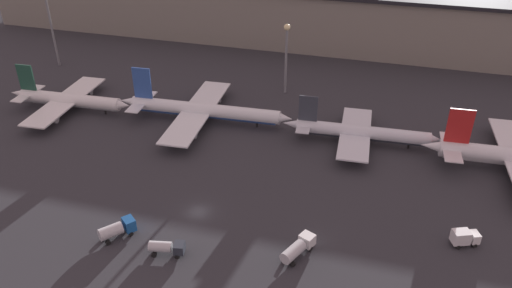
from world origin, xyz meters
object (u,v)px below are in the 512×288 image
service_vehicle_1 (167,247)px  airplane_0 (68,100)px  service_vehicle_2 (298,248)px  service_vehicle_0 (117,229)px  airplane_2 (360,133)px  service_vehicle_3 (464,237)px  airplane_1 (202,110)px

service_vehicle_1 → airplane_0: bearing=126.5°
service_vehicle_1 → service_vehicle_2: service_vehicle_2 is taller
service_vehicle_0 → airplane_2: bearing=-0.6°
service_vehicle_1 → service_vehicle_3: size_ratio=1.23×
airplane_1 → airplane_0: bearing=-177.2°
airplane_1 → service_vehicle_3: bearing=-30.1°
airplane_2 → service_vehicle_2: size_ratio=4.80×
airplane_2 → airplane_0: bearing=179.6°
service_vehicle_0 → service_vehicle_2: size_ratio=0.84×
airplane_0 → service_vehicle_3: airplane_0 is taller
airplane_1 → service_vehicle_2: size_ratio=5.89×
service_vehicle_0 → service_vehicle_2: bearing=-43.4°
airplane_2 → service_vehicle_1: airplane_2 is taller
service_vehicle_0 → service_vehicle_1: (10.66, -1.65, -0.24)m
service_vehicle_2 → service_vehicle_3: (27.97, 11.06, 0.03)m
airplane_0 → airplane_2: 77.91m
service_vehicle_0 → service_vehicle_2: 32.98m
service_vehicle_1 → service_vehicle_2: (22.02, 6.05, 0.18)m
service_vehicle_0 → service_vehicle_3: (60.65, 15.46, -0.03)m
airplane_0 → airplane_1: airplane_1 is taller
service_vehicle_0 → service_vehicle_3: bearing=-36.8°
airplane_0 → service_vehicle_0: size_ratio=5.35×
airplane_0 → airplane_2: airplane_0 is taller
airplane_1 → service_vehicle_3: (62.46, -31.34, -1.39)m
airplane_2 → service_vehicle_1: (-28.05, -48.47, -1.35)m
airplane_0 → service_vehicle_0: 57.95m
airplane_2 → service_vehicle_0: size_ratio=5.74×
service_vehicle_0 → airplane_0: bearing=81.4°
airplane_1 → service_vehicle_0: bearing=-91.2°
service_vehicle_3 → service_vehicle_1: bearing=176.0°
airplane_0 → airplane_2: bearing=-0.4°
airplane_1 → service_vehicle_2: (34.49, -42.40, -1.42)m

